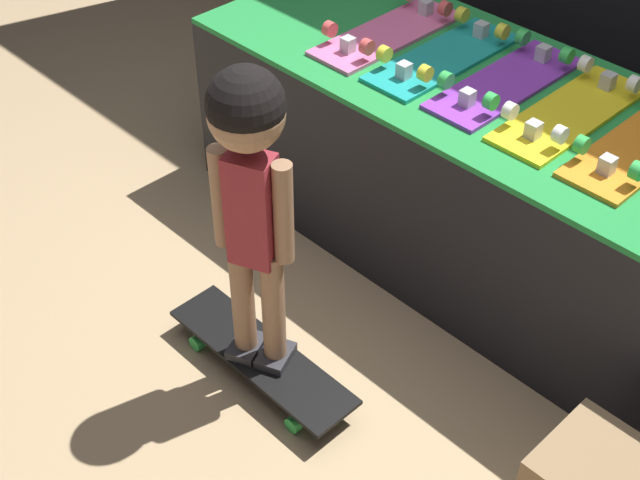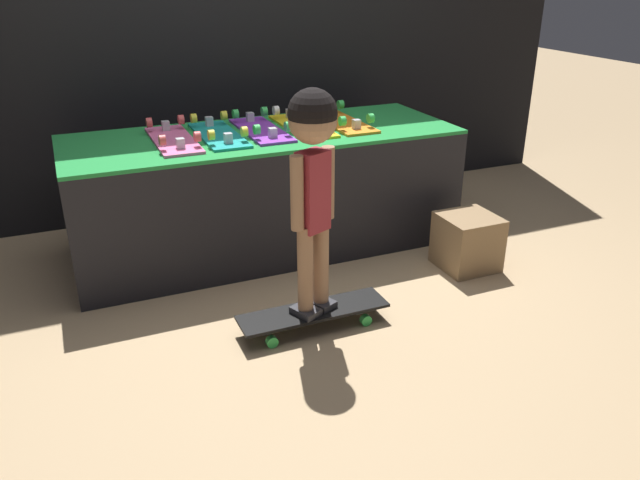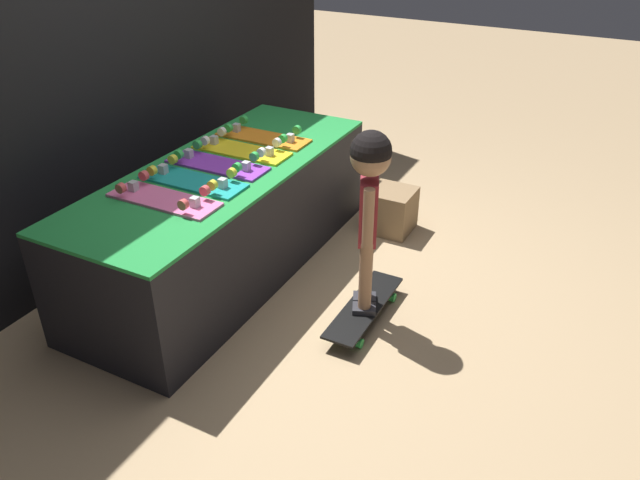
{
  "view_description": "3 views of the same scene",
  "coord_description": "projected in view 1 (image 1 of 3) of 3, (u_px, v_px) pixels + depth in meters",
  "views": [
    {
      "loc": [
        1.37,
        -1.57,
        2.16
      ],
      "look_at": [
        -0.1,
        -0.14,
        0.41
      ],
      "focal_mm": 50.0,
      "sensor_mm": 36.0,
      "label": 1
    },
    {
      "loc": [
        -1.04,
        -2.68,
        1.54
      ],
      "look_at": [
        0.03,
        -0.18,
        0.33
      ],
      "focal_mm": 35.0,
      "sensor_mm": 36.0,
      "label": 2
    },
    {
      "loc": [
        -2.66,
        -1.46,
        2.12
      ],
      "look_at": [
        -0.06,
        -0.1,
        0.41
      ],
      "focal_mm": 35.0,
      "sensor_mm": 36.0,
      "label": 3
    }
  ],
  "objects": [
    {
      "name": "ground_plane",
      "position": [
        370.0,
        327.0,
        2.98
      ],
      "size": [
        16.0,
        16.0,
        0.0
      ],
      "primitive_type": "plane",
      "color": "tan"
    },
    {
      "name": "skateboard_yellow_on_rack",
      "position": [
        571.0,
        110.0,
        2.71
      ],
      "size": [
        0.2,
        0.61,
        0.09
      ],
      "color": "yellow",
      "rests_on": "display_rack"
    },
    {
      "name": "skateboard_on_floor",
      "position": [
        262.0,
        358.0,
        2.78
      ],
      "size": [
        0.7,
        0.19,
        0.09
      ],
      "color": "black",
      "rests_on": "ground_plane"
    },
    {
      "name": "display_rack",
      "position": [
        487.0,
        175.0,
        3.06
      ],
      "size": [
        2.16,
        0.8,
        0.68
      ],
      "color": "black",
      "rests_on": "ground_plane"
    },
    {
      "name": "child",
      "position": [
        250.0,
        171.0,
        2.31
      ],
      "size": [
        0.23,
        0.2,
        1.0
      ],
      "rotation": [
        0.0,
        0.0,
        0.4
      ],
      "color": "#2D2D33",
      "rests_on": "skateboard_on_floor"
    },
    {
      "name": "skateboard_purple_on_rack",
      "position": [
        506.0,
        81.0,
        2.85
      ],
      "size": [
        0.2,
        0.61,
        0.09
      ],
      "color": "purple",
      "rests_on": "display_rack"
    },
    {
      "name": "skateboard_teal_on_rack",
      "position": [
        443.0,
        55.0,
        2.97
      ],
      "size": [
        0.2,
        0.61,
        0.09
      ],
      "color": "teal",
      "rests_on": "display_rack"
    },
    {
      "name": "skateboard_pink_on_rack",
      "position": [
        388.0,
        31.0,
        3.1
      ],
      "size": [
        0.2,
        0.61,
        0.09
      ],
      "color": "pink",
      "rests_on": "display_rack"
    }
  ]
}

